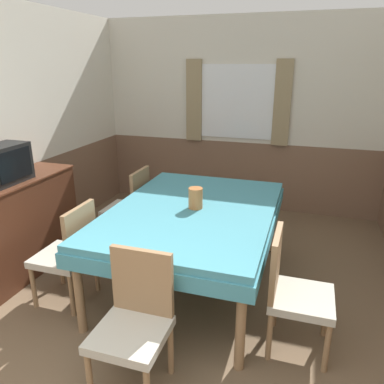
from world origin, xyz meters
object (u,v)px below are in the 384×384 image
object	(u,v)px
chair_head_near	(135,319)
chair_right_near	(292,289)
dining_table	(193,218)
vase	(196,198)
chair_left_near	(69,251)
tv	(3,164)
chair_left_far	(131,205)
sideboard	(21,225)

from	to	relation	value
chair_head_near	chair_right_near	distance (m)	1.12
dining_table	vase	size ratio (longest dim) A/B	10.81
chair_left_near	tv	xyz separation A→B (m)	(-0.77, 0.21, 0.65)
dining_table	chair_head_near	distance (m)	1.23
dining_table	chair_left_near	xyz separation A→B (m)	(-0.92, -0.58, -0.19)
tv	chair_right_near	bearing A→B (deg)	-4.66
chair_left_far	vase	distance (m)	1.17
chair_head_near	chair_left_near	world-z (taller)	same
chair_left_far	tv	bearing A→B (deg)	140.69
chair_left_far	chair_right_near	xyz separation A→B (m)	(1.84, -1.16, 0.00)
chair_head_near	chair_left_far	distance (m)	2.02
chair_left_near	chair_left_far	distance (m)	1.16
chair_left_near	vase	bearing A→B (deg)	-58.13
dining_table	chair_right_near	size ratio (longest dim) A/B	2.24
chair_left_far	vase	size ratio (longest dim) A/B	4.83
chair_head_near	tv	xyz separation A→B (m)	(-1.69, 0.85, 0.65)
dining_table	chair_left_far	xyz separation A→B (m)	(-0.92, 0.58, -0.19)
chair_left_near	chair_left_far	xyz separation A→B (m)	(0.00, 1.16, 0.00)
sideboard	chair_head_near	bearing A→B (deg)	-29.24
chair_head_near	dining_table	bearing A→B (deg)	-90.00
chair_left_near	chair_right_near	xyz separation A→B (m)	(1.84, 0.00, 0.00)
chair_left_near	chair_left_far	bearing A→B (deg)	0.00
dining_table	tv	xyz separation A→B (m)	(-1.69, -0.36, 0.46)
chair_left_far	vase	world-z (taller)	vase
chair_head_near	chair_right_near	world-z (taller)	same
vase	chair_left_far	bearing A→B (deg)	148.85
vase	chair_right_near	bearing A→B (deg)	-33.02
chair_left_near	chair_left_far	size ratio (longest dim) A/B	1.00
sideboard	tv	world-z (taller)	tv
chair_left_far	vase	bearing A→B (deg)	-121.15
chair_left_near	sideboard	bearing A→B (deg)	67.89
chair_head_near	tv	world-z (taller)	tv
chair_left_near	chair_head_near	bearing A→B (deg)	-124.61
chair_head_near	chair_left_far	size ratio (longest dim) A/B	1.00
chair_head_near	chair_right_near	size ratio (longest dim) A/B	1.00
dining_table	tv	bearing A→B (deg)	-167.85
chair_right_near	tv	world-z (taller)	tv
chair_head_near	chair_left_near	distance (m)	1.12
chair_right_near	tv	xyz separation A→B (m)	(-2.62, 0.21, 0.65)
chair_head_near	chair_left_near	bearing A→B (deg)	-34.61
chair_left_far	chair_right_near	bearing A→B (deg)	-122.08
tv	vase	world-z (taller)	tv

